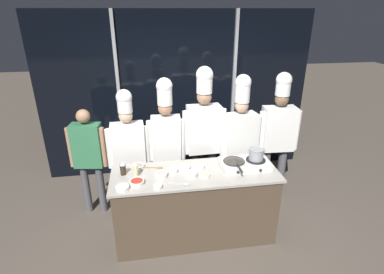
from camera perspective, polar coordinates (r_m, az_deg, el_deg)
ground_plane at (r=4.08m, az=0.57°, el=-18.01°), size 24.00×24.00×0.00m
window_wall_back at (r=5.03m, az=-2.75°, el=7.76°), size 4.45×0.09×2.70m
demo_counter at (r=3.79m, az=0.60°, el=-12.78°), size 1.97×0.69×0.92m
portable_stove at (r=3.69m, az=9.99°, el=-5.07°), size 0.59×0.35×0.10m
frying_pan at (r=3.61m, az=8.05°, el=-4.36°), size 0.26×0.45×0.04m
stock_pot at (r=3.68m, az=12.13°, el=-3.16°), size 0.20×0.18×0.14m
squeeze_bottle_soy at (r=3.56m, az=-13.02°, el=-5.93°), size 0.07×0.07×0.15m
squeeze_bottle_oil at (r=3.48m, az=-10.68°, el=-6.16°), size 0.05×0.05×0.18m
prep_bowl_shrimp at (r=3.46m, az=-5.86°, el=-7.12°), size 0.14×0.14×0.05m
prep_bowl_noodles at (r=3.46m, az=-0.17°, el=-7.08°), size 0.15×0.15×0.05m
prep_bowl_chicken at (r=3.61m, az=-1.53°, el=-5.83°), size 0.15×0.15×0.04m
prep_bowl_garlic at (r=3.55m, az=-3.71°, el=-6.30°), size 0.13×0.13×0.05m
prep_bowl_bean_sprouts at (r=3.63m, az=1.44°, el=-5.60°), size 0.12×0.12×0.04m
prep_bowl_onion at (r=3.28m, az=-6.55°, el=-9.29°), size 0.10×0.10×0.04m
prep_bowl_ginger at (r=3.45m, az=2.64°, el=-7.22°), size 0.10×0.10×0.04m
prep_bowl_rice at (r=3.31m, az=-13.12°, el=-9.36°), size 0.14×0.14×0.04m
prep_bowl_mushrooms at (r=3.68m, az=-10.20°, el=-5.51°), size 0.15×0.15×0.05m
prep_bowl_chili_flakes at (r=3.37m, az=-10.46°, el=-8.39°), size 0.17×0.17×0.05m
serving_spoon_slotted at (r=3.32m, az=-1.70°, el=-8.91°), size 0.26×0.12×0.02m
serving_spoon_solid at (r=3.66m, az=-6.61°, el=-5.81°), size 0.21×0.06×0.02m
person_guest at (r=4.21m, az=-19.12°, el=-2.84°), size 0.50×0.25×1.53m
chef_head at (r=4.06m, az=-12.02°, el=-1.65°), size 0.56×0.25×1.78m
chef_sous at (r=4.04m, az=-4.95°, el=0.20°), size 0.51×0.22×1.90m
chef_line at (r=4.12m, az=2.25°, el=1.54°), size 0.60×0.26×2.02m
chef_pastry at (r=4.19m, az=9.09°, el=0.37°), size 0.59×0.29×1.92m
chef_apprentice at (r=4.45m, az=16.08°, el=1.38°), size 0.60×0.26×1.92m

